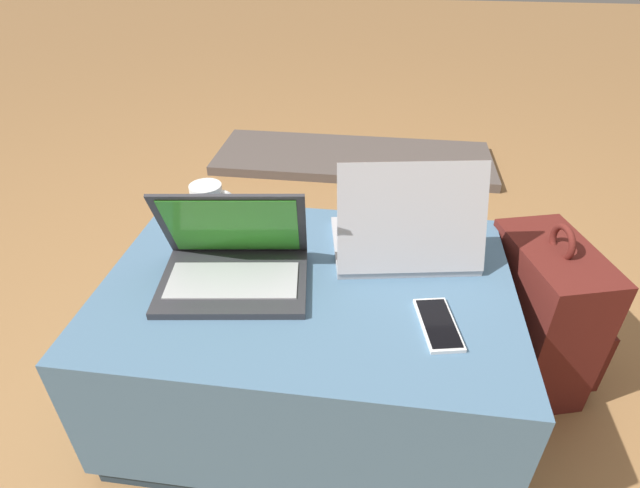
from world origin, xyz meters
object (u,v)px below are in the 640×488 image
(cell_phone, at_px, (438,324))
(coffee_mug, at_px, (209,200))
(laptop_near, at_px, (233,262))
(laptop_far, at_px, (405,236))
(backpack, at_px, (542,317))

(cell_phone, xyz_separation_m, coffee_mug, (-0.59, 0.37, 0.04))
(laptop_near, xyz_separation_m, laptop_far, (0.38, 0.15, 0.00))
(coffee_mug, bearing_deg, laptop_far, -12.88)
(laptop_near, height_order, cell_phone, laptop_near)
(laptop_far, bearing_deg, coffee_mug, -22.72)
(backpack, height_order, coffee_mug, same)
(backpack, relative_size, coffee_mug, 3.95)
(laptop_far, relative_size, coffee_mug, 3.01)
(cell_phone, height_order, backpack, backpack)
(backpack, bearing_deg, laptop_far, 79.89)
(cell_phone, height_order, coffee_mug, coffee_mug)
(laptop_near, relative_size, backpack, 0.72)
(laptop_near, bearing_deg, laptop_far, 13.98)
(cell_phone, distance_m, coffee_mug, 0.70)
(laptop_near, distance_m, laptop_far, 0.41)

